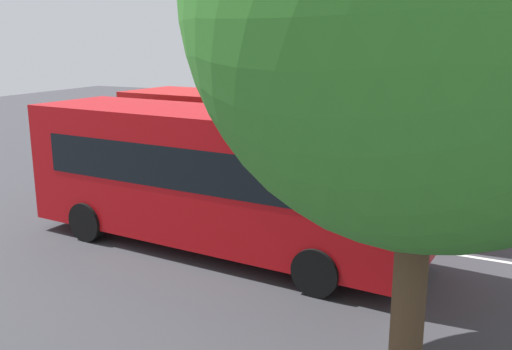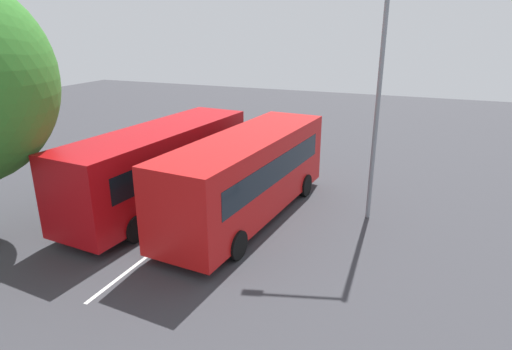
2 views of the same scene
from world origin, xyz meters
TOP-DOWN VIEW (x-y plane):
  - ground_plane at (0.00, 0.00)m, footprint 65.36×65.36m
  - bus_far_left at (0.14, -1.67)m, footprint 9.30×3.18m
  - bus_center_left at (-0.11, 1.89)m, footprint 9.30×3.17m
  - pedestrian at (6.85, -0.52)m, footprint 0.43×0.43m
  - street_lamp at (1.63, -5.58)m, footprint 0.94×2.72m
  - lane_stripe_outer_left at (0.00, 0.00)m, footprint 12.93×0.33m

SIDE VIEW (x-z plane):
  - ground_plane at x=0.00m, z-range 0.00..0.00m
  - lane_stripe_outer_left at x=0.00m, z-range 0.00..0.01m
  - pedestrian at x=6.85m, z-range 0.16..1.92m
  - bus_far_left at x=0.14m, z-range 0.15..3.24m
  - bus_center_left at x=-0.11m, z-range 0.15..3.24m
  - street_lamp at x=1.63m, z-range 0.64..9.35m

